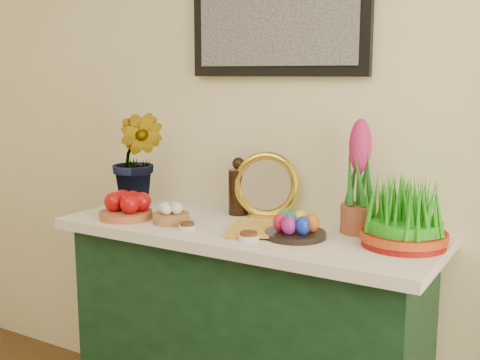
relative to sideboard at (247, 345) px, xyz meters
The scene contains 13 objects.
sideboard is the anchor object (origin of this frame).
tablecloth 0.45m from the sideboard, ahead, with size 1.40×0.55×0.04m, color silver.
hyacinth_green 0.93m from the sideboard, behind, with size 0.26×0.22×0.53m, color #206C1E.
apple_bowl 0.70m from the sideboard, 164.09° to the right, with size 0.25×0.25×0.10m.
garlic_basket 0.57m from the sideboard, 159.56° to the right, with size 0.18×0.18×0.08m.
vinegar_cruet 0.60m from the sideboard, 130.01° to the left, with size 0.08×0.08×0.23m.
mirror 0.61m from the sideboard, 91.84° to the left, with size 0.26×0.13×0.26m.
book 0.49m from the sideboard, 99.69° to the right, with size 0.14×0.21×0.03m, color gold.
spice_dish_left 0.52m from the sideboard, 137.45° to the right, with size 0.06×0.06×0.03m.
spice_dish_right 0.51m from the sideboard, 58.23° to the right, with size 0.07×0.07×0.03m.
egg_plate 0.55m from the sideboard, 12.86° to the right, with size 0.21×0.21×0.09m.
hyacinth_pink 0.76m from the sideboard, 17.84° to the left, with size 0.12×0.12×0.40m.
wheatgrass_sabzeh 0.80m from the sideboard, ahead, with size 0.28×0.28×0.23m.
Camera 1 is at (0.96, 0.15, 1.44)m, focal length 45.00 mm.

